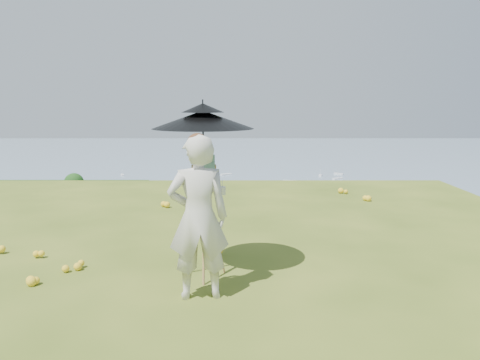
{
  "coord_description": "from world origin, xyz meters",
  "views": [
    {
      "loc": [
        1.44,
        -5.8,
        2.16
      ],
      "look_at": [
        1.45,
        2.15,
        0.82
      ],
      "focal_mm": 35.0,
      "sensor_mm": 36.0,
      "label": 1
    }
  ],
  "objects": [
    {
      "name": "slope_trees",
      "position": [
        0.0,
        35.0,
        -15.0
      ],
      "size": [
        110.0,
        50.0,
        6.0
      ],
      "primitive_type": null,
      "color": "#194414",
      "rests_on": "forest_slope"
    },
    {
      "name": "peninsula",
      "position": [
        -75.0,
        155.0,
        -29.0
      ],
      "size": [
        90.0,
        60.0,
        12.0
      ],
      "primitive_type": null,
      "color": "#0F3A10",
      "rests_on": "bay_water"
    },
    {
      "name": "painter_cap",
      "position": [
        0.99,
        -0.85,
        1.77
      ],
      "size": [
        0.23,
        0.27,
        0.1
      ],
      "primitive_type": null,
      "rotation": [
        0.0,
        0.0,
        0.04
      ],
      "color": "#D37478",
      "rests_on": "painter"
    },
    {
      "name": "shoreline_tier",
      "position": [
        0.0,
        75.0,
        -36.0
      ],
      "size": [
        170.0,
        28.0,
        8.0
      ],
      "primitive_type": "cube",
      "color": "gray",
      "rests_on": "bay_water"
    },
    {
      "name": "bay_water",
      "position": [
        0.0,
        240.0,
        -34.0
      ],
      "size": [
        700.0,
        700.0,
        0.0
      ],
      "primitive_type": "plane",
      "color": "#6F8D9F",
      "rests_on": "ground"
    },
    {
      "name": "sun_umbrella",
      "position": [
        1.01,
        -0.21,
        1.73
      ],
      "size": [
        1.32,
        1.32,
        0.92
      ],
      "primitive_type": null,
      "rotation": [
        0.0,
        0.0,
        0.08
      ],
      "color": "black",
      "rests_on": "field_easel"
    },
    {
      "name": "ground",
      "position": [
        0.0,
        0.0,
        0.0
      ],
      "size": [
        14.0,
        14.0,
        0.0
      ],
      "primitive_type": "plane",
      "color": "#4A5F1B",
      "rests_on": "ground"
    },
    {
      "name": "field_easel",
      "position": [
        1.01,
        -0.24,
        0.77
      ],
      "size": [
        0.68,
        0.68,
        1.54
      ],
      "primitive_type": null,
      "rotation": [
        0.0,
        0.0,
        0.18
      ],
      "color": "#A68645",
      "rests_on": "ground"
    },
    {
      "name": "wildflowers",
      "position": [
        0.0,
        0.25,
        0.06
      ],
      "size": [
        10.0,
        10.5,
        0.12
      ],
      "primitive_type": null,
      "color": "yellow",
      "rests_on": "ground"
    },
    {
      "name": "painter",
      "position": [
        0.99,
        -0.85,
        0.91
      ],
      "size": [
        0.73,
        0.54,
        1.82
      ],
      "primitive_type": "imported",
      "rotation": [
        0.0,
        0.0,
        3.31
      ],
      "color": "beige",
      "rests_on": "ground"
    },
    {
      "name": "harbor_town",
      "position": [
        0.0,
        75.0,
        -29.5
      ],
      "size": [
        110.0,
        22.0,
        5.0
      ],
      "primitive_type": null,
      "color": "silver",
      "rests_on": "shoreline_tier"
    },
    {
      "name": "moored_boats",
      "position": [
        -12.5,
        161.0,
        -33.65
      ],
      "size": [
        140.0,
        140.0,
        0.7
      ],
      "primitive_type": null,
      "color": "silver",
      "rests_on": "bay_water"
    }
  ]
}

